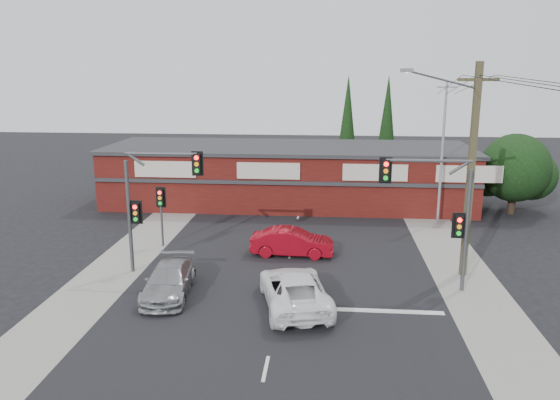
# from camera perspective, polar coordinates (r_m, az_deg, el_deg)

# --- Properties ---
(ground) EXTENTS (120.00, 120.00, 0.00)m
(ground) POSITION_cam_1_polar(r_m,az_deg,el_deg) (24.49, 0.19, -9.70)
(ground) COLOR black
(ground) RESTS_ON ground
(road_strip) EXTENTS (14.00, 70.00, 0.01)m
(road_strip) POSITION_cam_1_polar(r_m,az_deg,el_deg) (29.13, 1.03, -5.83)
(road_strip) COLOR black
(road_strip) RESTS_ON ground
(verge_left) EXTENTS (3.00, 70.00, 0.02)m
(verge_left) POSITION_cam_1_polar(r_m,az_deg,el_deg) (30.87, -14.98, -5.17)
(verge_left) COLOR gray
(verge_left) RESTS_ON ground
(verge_right) EXTENTS (3.00, 70.00, 0.02)m
(verge_right) POSITION_cam_1_polar(r_m,az_deg,el_deg) (29.81, 17.65, -6.02)
(verge_right) COLOR gray
(verge_right) RESTS_ON ground
(stop_line) EXTENTS (6.50, 0.35, 0.01)m
(stop_line) POSITION_cam_1_polar(r_m,az_deg,el_deg) (23.09, 8.73, -11.31)
(stop_line) COLOR silver
(stop_line) RESTS_ON ground
(white_suv) EXTENTS (3.66, 5.85, 1.51)m
(white_suv) POSITION_cam_1_polar(r_m,az_deg,el_deg) (22.93, 1.53, -9.31)
(white_suv) COLOR white
(white_suv) RESTS_ON ground
(silver_suv) EXTENTS (2.27, 4.77, 1.34)m
(silver_suv) POSITION_cam_1_polar(r_m,az_deg,el_deg) (24.52, -11.53, -8.25)
(silver_suv) COLOR #989B9D
(silver_suv) RESTS_ON ground
(red_sedan) EXTENTS (4.43, 1.68, 1.44)m
(red_sedan) POSITION_cam_1_polar(r_m,az_deg,el_deg) (29.02, 1.28, -4.41)
(red_sedan) COLOR maroon
(red_sedan) RESTS_ON ground
(lane_dashes) EXTENTS (0.12, 52.23, 0.01)m
(lane_dashes) POSITION_cam_1_polar(r_m,az_deg,el_deg) (31.32, 1.33, -4.42)
(lane_dashes) COLOR silver
(lane_dashes) RESTS_ON ground
(shop_building) EXTENTS (27.30, 8.40, 4.22)m
(shop_building) POSITION_cam_1_polar(r_m,az_deg,el_deg) (40.23, 0.83, 2.73)
(shop_building) COLOR #45100D
(shop_building) RESTS_ON ground
(tree_cluster) EXTENTS (5.90, 5.10, 5.50)m
(tree_cluster) POSITION_cam_1_polar(r_m,az_deg,el_deg) (40.54, 23.39, 2.79)
(tree_cluster) COLOR #2D2116
(tree_cluster) RESTS_ON ground
(conifer_near) EXTENTS (1.80, 1.80, 9.25)m
(conifer_near) POSITION_cam_1_polar(r_m,az_deg,el_deg) (46.64, 7.07, 8.26)
(conifer_near) COLOR #2D2116
(conifer_near) RESTS_ON ground
(conifer_far) EXTENTS (1.80, 1.80, 9.25)m
(conifer_far) POSITION_cam_1_polar(r_m,az_deg,el_deg) (48.87, 11.14, 8.35)
(conifer_far) COLOR #2D2116
(conifer_far) RESTS_ON ground
(traffic_mast_left) EXTENTS (3.77, 0.27, 5.97)m
(traffic_mast_left) POSITION_cam_1_polar(r_m,az_deg,el_deg) (26.44, -13.44, 0.64)
(traffic_mast_left) COLOR #47494C
(traffic_mast_left) RESTS_ON ground
(traffic_mast_right) EXTENTS (3.96, 0.27, 5.97)m
(traffic_mast_right) POSITION_cam_1_polar(r_m,az_deg,el_deg) (24.62, 16.53, -0.45)
(traffic_mast_right) COLOR #47494C
(traffic_mast_right) RESTS_ON ground
(pedestal_signal) EXTENTS (0.55, 0.27, 3.38)m
(pedestal_signal) POSITION_cam_1_polar(r_m,az_deg,el_deg) (30.72, -12.34, -0.45)
(pedestal_signal) COLOR #47494C
(pedestal_signal) RESTS_ON ground
(utility_pole) EXTENTS (4.38, 0.59, 10.00)m
(utility_pole) POSITION_cam_1_polar(r_m,az_deg,el_deg) (26.57, 19.10, 3.55)
(utility_pole) COLOR #4B452A
(utility_pole) RESTS_ON ground
(steel_pole) EXTENTS (1.20, 0.16, 9.00)m
(steel_pole) POSITION_cam_1_polar(r_m,az_deg,el_deg) (35.50, 16.60, 4.93)
(steel_pole) COLOR gray
(steel_pole) RESTS_ON ground
(power_lines) EXTENTS (2.01, 29.00, 1.22)m
(power_lines) POSITION_cam_1_polar(r_m,az_deg,el_deg) (21.02, 23.71, 10.75)
(power_lines) COLOR black
(power_lines) RESTS_ON ground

